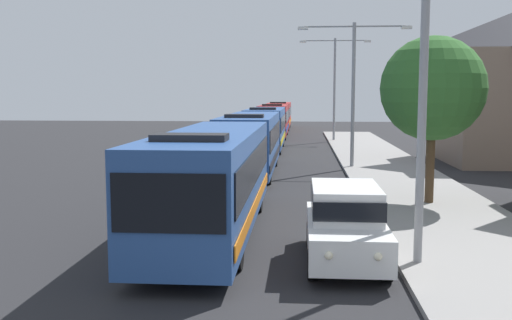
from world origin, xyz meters
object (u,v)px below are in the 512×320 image
(white_suv, at_px, (345,221))
(roadside_tree, at_px, (433,89))
(bus_second_in_line, at_px, (251,141))
(bus_fourth_in_line, at_px, (274,120))
(streetlamp_near, at_px, (424,59))
(bus_rear, at_px, (279,114))
(streetlamp_mid, at_px, (353,78))
(bus_lead, at_px, (213,177))
(streetlamp_far, at_px, (335,78))
(bus_middle, at_px, (266,127))

(white_suv, xyz_separation_m, roadside_tree, (3.63, 7.44, 3.29))
(bus_second_in_line, height_order, white_suv, bus_second_in_line)
(roadside_tree, bearing_deg, white_suv, -115.98)
(bus_fourth_in_line, relative_size, streetlamp_near, 1.45)
(bus_rear, relative_size, white_suv, 2.71)
(streetlamp_mid, distance_m, roadside_tree, 10.78)
(bus_lead, xyz_separation_m, white_suv, (3.70, -2.72, -0.66))
(streetlamp_near, xyz_separation_m, streetlamp_far, (0.00, 36.77, 0.49))
(bus_rear, bearing_deg, white_suv, -86.07)
(white_suv, distance_m, streetlamp_mid, 18.53)
(streetlamp_mid, bearing_deg, bus_rear, 98.57)
(bus_second_in_line, xyz_separation_m, white_suv, (3.70, -15.67, -0.66))
(bus_fourth_in_line, bearing_deg, bus_second_in_line, -90.00)
(bus_second_in_line, bearing_deg, streetlamp_near, -71.38)
(white_suv, bearing_deg, bus_second_in_line, 103.28)
(bus_lead, relative_size, bus_rear, 0.94)
(bus_fourth_in_line, bearing_deg, bus_lead, -90.00)
(bus_rear, relative_size, roadside_tree, 2.02)
(bus_rear, distance_m, roadside_tree, 47.07)
(bus_second_in_line, height_order, bus_rear, same)
(bus_lead, bearing_deg, roadside_tree, 32.83)
(bus_second_in_line, distance_m, streetlamp_mid, 6.74)
(bus_lead, bearing_deg, bus_middle, 90.00)
(bus_second_in_line, distance_m, streetlamp_near, 17.22)
(white_suv, bearing_deg, bus_fourth_in_line, 95.18)
(bus_rear, xyz_separation_m, streetlamp_far, (5.40, -17.45, 3.75))
(bus_second_in_line, distance_m, bus_rear, 38.20)
(streetlamp_near, bearing_deg, white_suv, 168.13)
(bus_middle, xyz_separation_m, bus_rear, (0.00, 25.61, 0.00))
(bus_middle, distance_m, streetlamp_near, 29.30)
(streetlamp_mid, bearing_deg, streetlamp_far, 90.00)
(bus_rear, bearing_deg, bus_lead, -90.00)
(bus_lead, relative_size, bus_fourth_in_line, 1.03)
(bus_lead, relative_size, bus_second_in_line, 1.02)
(bus_middle, distance_m, streetlamp_far, 10.48)
(bus_fourth_in_line, height_order, white_suv, bus_fourth_in_line)
(bus_second_in_line, bearing_deg, white_suv, -76.72)
(streetlamp_far, bearing_deg, white_suv, -92.67)
(bus_lead, height_order, white_suv, bus_lead)
(bus_middle, height_order, streetlamp_near, streetlamp_near)
(streetlamp_mid, bearing_deg, bus_lead, -109.42)
(bus_rear, xyz_separation_m, roadside_tree, (7.32, -46.42, 2.63))
(streetlamp_mid, bearing_deg, streetlamp_near, -90.00)
(bus_lead, distance_m, roadside_tree, 9.10)
(bus_second_in_line, bearing_deg, bus_lead, -90.00)
(streetlamp_near, bearing_deg, streetlamp_mid, 90.00)
(bus_middle, height_order, roadside_tree, roadside_tree)
(bus_second_in_line, bearing_deg, streetlamp_mid, 23.61)
(bus_middle, bearing_deg, streetlamp_mid, -62.17)
(streetlamp_near, distance_m, streetlamp_far, 36.77)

